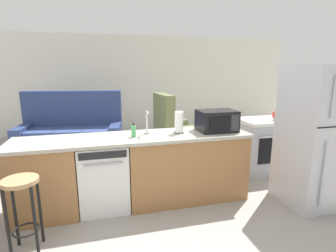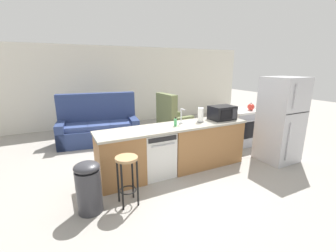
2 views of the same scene
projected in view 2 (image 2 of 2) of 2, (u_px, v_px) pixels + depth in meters
name	position (u px, v px, depth m)	size (l,w,h in m)	color
ground_plane	(168.00, 171.00, 4.35)	(24.00, 24.00, 0.00)	gray
wall_back	(121.00, 86.00, 7.75)	(10.00, 0.06, 2.60)	silver
kitchen_counter	(179.00, 149.00, 4.34)	(2.94, 0.66, 0.90)	#9E6B3D
dishwasher	(156.00, 153.00, 4.13)	(0.58, 0.61, 0.84)	white
stove_range	(240.00, 127.00, 5.73)	(0.76, 0.68, 0.90)	#A8AAB2
refrigerator	(281.00, 120.00, 4.67)	(0.72, 0.73, 1.76)	#B7B7BC
microwave	(222.00, 113.00, 4.62)	(0.50, 0.37, 0.28)	black
sink_faucet	(181.00, 117.00, 4.27)	(0.07, 0.18, 0.30)	silver
paper_towel_roll	(201.00, 115.00, 4.41)	(0.14, 0.14, 0.28)	#4C4C51
soap_bottle	(175.00, 122.00, 4.11)	(0.06, 0.06, 0.18)	#4CB266
kettle	(251.00, 107.00, 5.55)	(0.21, 0.17, 0.19)	red
bar_stool	(127.00, 170.00, 3.20)	(0.32, 0.32, 0.74)	tan
trash_bin	(89.00, 187.00, 3.07)	(0.35, 0.35, 0.74)	#333338
couch	(99.00, 127.00, 5.99)	(2.11, 1.19, 1.27)	navy
armchair	(172.00, 122.00, 6.70)	(0.88, 0.92, 1.20)	#667047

